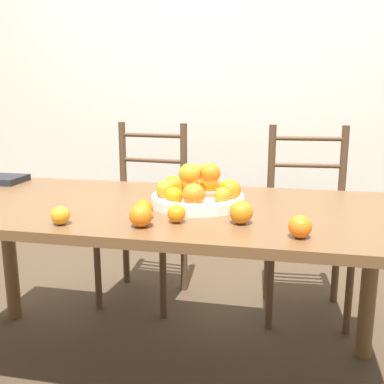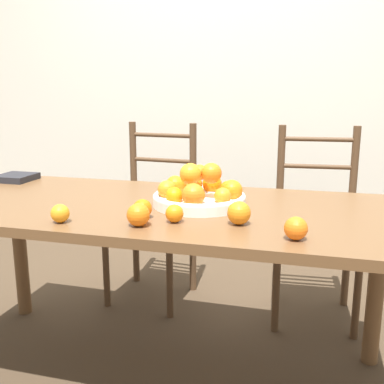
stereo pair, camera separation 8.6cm
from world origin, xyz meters
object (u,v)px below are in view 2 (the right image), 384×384
Objects in this scene: chair_right at (316,227)px; orange_loose_5 at (239,213)px; orange_loose_1 at (296,228)px; orange_loose_0 at (142,209)px; orange_loose_3 at (60,213)px; book_stack at (16,178)px; orange_loose_2 at (138,215)px; fruit_bowl at (199,194)px; orange_loose_4 at (174,213)px; chair_left at (153,215)px.

orange_loose_5 is at bearing -110.16° from chair_right.
chair_right is at bearing 85.98° from orange_loose_1.
orange_loose_5 is at bearing 1.73° from orange_loose_0.
orange_loose_0 is at bearing 26.71° from orange_loose_3.
orange_loose_1 is at bearing -22.52° from book_stack.
book_stack is (-1.44, -0.46, 0.27)m from chair_right.
orange_loose_2 is 0.97× the size of orange_loose_5.
fruit_bowl is 0.34m from orange_loose_2.
chair_right is (0.07, 1.03, -0.29)m from orange_loose_1.
orange_loose_4 is 1.10m from chair_right.
fruit_bowl is 1.02m from book_stack.
orange_loose_4 is 0.06× the size of chair_right.
orange_loose_0 is 0.85× the size of orange_loose_5.
orange_loose_0 is 0.33m from orange_loose_5.
orange_loose_2 is (-0.12, -0.32, -0.01)m from fruit_bowl.
orange_loose_5 is 0.08× the size of chair_right.
chair_right is at bearing 4.79° from chair_left.
fruit_bowl is 0.25m from orange_loose_4.
orange_loose_2 is 1.03m from book_stack.
orange_loose_5 is 1.26m from book_stack.
orange_loose_4 is (0.12, -0.02, -0.00)m from orange_loose_0.
orange_loose_1 is 1.35m from chair_left.
orange_loose_0 is (-0.15, -0.22, -0.01)m from fruit_bowl.
chair_right reaches higher than orange_loose_3.
orange_loose_4 is (-0.40, 0.08, -0.00)m from orange_loose_1.
orange_loose_2 is at bearing -161.56° from orange_loose_5.
orange_loose_1 is 0.77m from orange_loose_3.
chair_right is (0.26, 0.91, -0.30)m from orange_loose_5.
book_stack is at bearing 135.62° from orange_loose_3.
orange_loose_1 is at bearing -98.36° from chair_right.
book_stack is at bearing -166.63° from chair_right.
orange_loose_0 is at bearing -123.13° from fruit_bowl.
fruit_bowl is 0.50m from orange_loose_1.
chair_right is 1.53m from book_stack.
chair_right reaches higher than orange_loose_5.
orange_loose_1 reaches higher than book_stack.
fruit_bowl reaches higher than orange_loose_5.
orange_loose_2 is at bearing -144.28° from orange_loose_4.
chair_left is (-0.06, 1.05, -0.29)m from orange_loose_3.
fruit_bowl is at bearing -126.88° from chair_right.
orange_loose_4 is 0.78× the size of orange_loose_5.
chair_right is 5.88× the size of book_stack.
fruit_bowl is 5.08× the size of orange_loose_1.
chair_left is at bearing 124.78° from orange_loose_5.
chair_right is at bearing 57.46° from fruit_bowl.
orange_loose_5 is at bearing 8.58° from orange_loose_4.
book_stack is (-0.85, 0.46, -0.02)m from orange_loose_0.
orange_loose_1 is 1.07m from chair_right.
orange_loose_1 is 0.07× the size of chair_left.
chair_right reaches higher than orange_loose_0.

